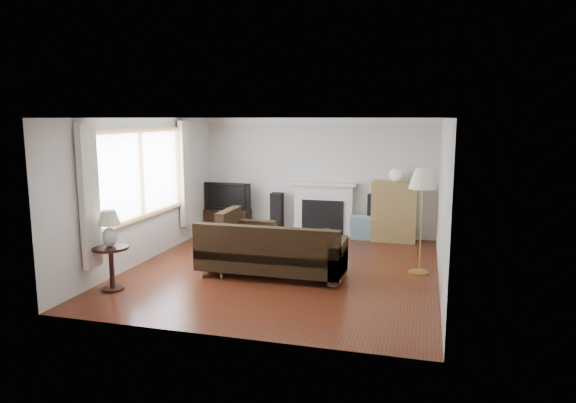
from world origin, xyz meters
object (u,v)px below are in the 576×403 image
(tv_stand, at_px, (228,220))
(sectional_sofa, at_px, (272,251))
(bookshelf, at_px, (394,211))
(side_table, at_px, (112,268))
(floor_lamp, at_px, (421,222))
(coffee_table, at_px, (301,244))

(tv_stand, relative_size, sectional_sofa, 0.39)
(bookshelf, bearing_deg, side_table, -132.36)
(tv_stand, distance_m, sectional_sofa, 3.45)
(sectional_sofa, relative_size, floor_lamp, 1.47)
(bookshelf, distance_m, coffee_table, 2.25)
(sectional_sofa, bearing_deg, bookshelf, 59.15)
(tv_stand, height_order, sectional_sofa, sectional_sofa)
(floor_lamp, height_order, side_table, floor_lamp)
(tv_stand, xyz_separation_m, side_table, (-0.17, -4.15, 0.08))
(bookshelf, height_order, floor_lamp, floor_lamp)
(bookshelf, distance_m, sectional_sofa, 3.37)
(coffee_table, bearing_deg, bookshelf, 27.49)
(tv_stand, relative_size, side_table, 1.50)
(tv_stand, bearing_deg, sectional_sofa, -56.64)
(side_table, bearing_deg, sectional_sofa, 31.56)
(tv_stand, height_order, side_table, side_table)
(sectional_sofa, height_order, coffee_table, sectional_sofa)
(bookshelf, bearing_deg, floor_lamp, -75.65)
(bookshelf, bearing_deg, sectional_sofa, -120.85)
(bookshelf, distance_m, side_table, 5.63)
(coffee_table, height_order, floor_lamp, floor_lamp)
(tv_stand, height_order, floor_lamp, floor_lamp)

